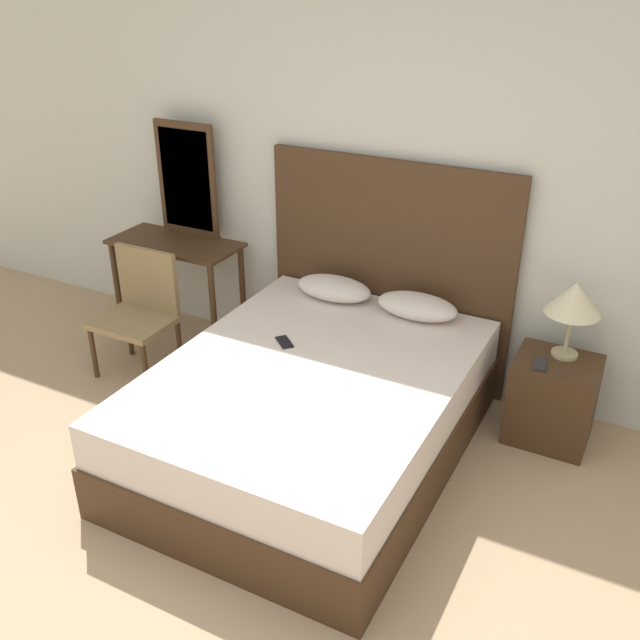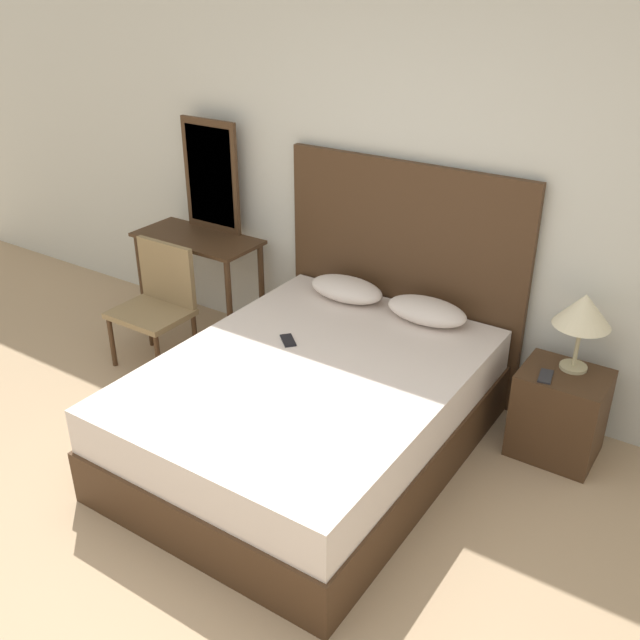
{
  "view_description": "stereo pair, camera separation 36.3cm",
  "coord_description": "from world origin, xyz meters",
  "px_view_note": "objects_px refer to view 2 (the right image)",
  "views": [
    {
      "loc": [
        1.5,
        -1.62,
        2.62
      ],
      "look_at": [
        -0.13,
        1.48,
        0.83
      ],
      "focal_mm": 40.0,
      "sensor_mm": 36.0,
      "label": 1
    },
    {
      "loc": [
        1.81,
        -1.43,
        2.62
      ],
      "look_at": [
        -0.13,
        1.48,
        0.83
      ],
      "focal_mm": 40.0,
      "sensor_mm": 36.0,
      "label": 2
    }
  ],
  "objects_px": {
    "phone_on_bed": "(288,340)",
    "phone_on_nightstand": "(546,376)",
    "chair": "(158,298)",
    "table_lamp": "(584,311)",
    "vanity_desk": "(198,256)",
    "nightstand": "(559,413)",
    "bed": "(310,411)"
  },
  "relations": [
    {
      "from": "table_lamp",
      "to": "nightstand",
      "type": "bearing_deg",
      "value": -100.67
    },
    {
      "from": "bed",
      "to": "chair",
      "type": "relative_size",
      "value": 2.44
    },
    {
      "from": "nightstand",
      "to": "phone_on_nightstand",
      "type": "height_order",
      "value": "phone_on_nightstand"
    },
    {
      "from": "nightstand",
      "to": "table_lamp",
      "type": "bearing_deg",
      "value": 79.33
    },
    {
      "from": "table_lamp",
      "to": "bed",
      "type": "bearing_deg",
      "value": -144.12
    },
    {
      "from": "bed",
      "to": "phone_on_nightstand",
      "type": "distance_m",
      "value": 1.34
    },
    {
      "from": "vanity_desk",
      "to": "chair",
      "type": "bearing_deg",
      "value": -84.16
    },
    {
      "from": "nightstand",
      "to": "phone_on_nightstand",
      "type": "relative_size",
      "value": 3.37
    },
    {
      "from": "bed",
      "to": "chair",
      "type": "xyz_separation_m",
      "value": [
        -1.5,
        0.32,
        0.2
      ]
    },
    {
      "from": "table_lamp",
      "to": "chair",
      "type": "height_order",
      "value": "table_lamp"
    },
    {
      "from": "table_lamp",
      "to": "phone_on_nightstand",
      "type": "distance_m",
      "value": 0.41
    },
    {
      "from": "phone_on_bed",
      "to": "phone_on_nightstand",
      "type": "bearing_deg",
      "value": 20.52
    },
    {
      "from": "phone_on_nightstand",
      "to": "chair",
      "type": "bearing_deg",
      "value": -171.74
    },
    {
      "from": "bed",
      "to": "chair",
      "type": "distance_m",
      "value": 1.55
    },
    {
      "from": "phone_on_nightstand",
      "to": "chair",
      "type": "height_order",
      "value": "chair"
    },
    {
      "from": "phone_on_bed",
      "to": "table_lamp",
      "type": "distance_m",
      "value": 1.67
    },
    {
      "from": "bed",
      "to": "table_lamp",
      "type": "height_order",
      "value": "table_lamp"
    },
    {
      "from": "chair",
      "to": "bed",
      "type": "bearing_deg",
      "value": -11.92
    },
    {
      "from": "phone_on_bed",
      "to": "table_lamp",
      "type": "height_order",
      "value": "table_lamp"
    },
    {
      "from": "bed",
      "to": "vanity_desk",
      "type": "xyz_separation_m",
      "value": [
        -1.55,
        0.8,
        0.34
      ]
    },
    {
      "from": "phone_on_bed",
      "to": "vanity_desk",
      "type": "bearing_deg",
      "value": 153.9
    },
    {
      "from": "phone_on_nightstand",
      "to": "nightstand",
      "type": "bearing_deg",
      "value": 49.68
    },
    {
      "from": "vanity_desk",
      "to": "phone_on_bed",
      "type": "bearing_deg",
      "value": -26.1
    },
    {
      "from": "bed",
      "to": "phone_on_nightstand",
      "type": "xyz_separation_m",
      "value": [
        1.11,
        0.7,
        0.26
      ]
    },
    {
      "from": "nightstand",
      "to": "chair",
      "type": "relative_size",
      "value": 0.62
    },
    {
      "from": "vanity_desk",
      "to": "chair",
      "type": "distance_m",
      "value": 0.51
    },
    {
      "from": "nightstand",
      "to": "table_lamp",
      "type": "xyz_separation_m",
      "value": [
        0.02,
        0.08,
        0.63
      ]
    },
    {
      "from": "table_lamp",
      "to": "phone_on_nightstand",
      "type": "xyz_separation_m",
      "value": [
        -0.1,
        -0.18,
        -0.36
      ]
    },
    {
      "from": "phone_on_bed",
      "to": "chair",
      "type": "xyz_separation_m",
      "value": [
        -1.23,
        0.14,
        -0.1
      ]
    },
    {
      "from": "table_lamp",
      "to": "phone_on_nightstand",
      "type": "relative_size",
      "value": 2.91
    },
    {
      "from": "bed",
      "to": "chair",
      "type": "height_order",
      "value": "chair"
    },
    {
      "from": "phone_on_bed",
      "to": "table_lamp",
      "type": "xyz_separation_m",
      "value": [
        1.49,
        0.7,
        0.31
      ]
    }
  ]
}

